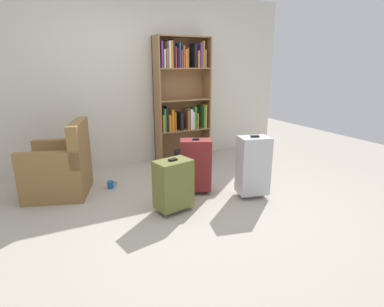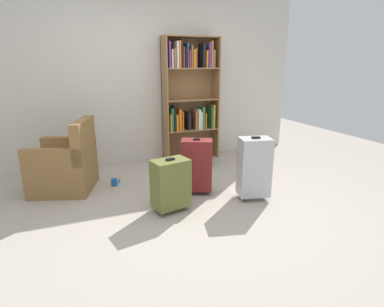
% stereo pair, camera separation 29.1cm
% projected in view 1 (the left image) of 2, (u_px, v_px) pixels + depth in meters
% --- Properties ---
extents(ground_plane, '(9.29, 9.29, 0.00)m').
position_uv_depth(ground_plane, '(191.00, 208.00, 3.48)').
color(ground_plane, '#B2A899').
extents(back_wall, '(5.31, 0.10, 2.60)m').
position_uv_depth(back_wall, '(134.00, 80.00, 4.83)').
color(back_wall, beige).
rests_on(back_wall, ground).
extents(bookshelf, '(0.89, 0.31, 1.96)m').
position_uv_depth(bookshelf, '(181.00, 94.00, 5.02)').
color(bookshelf, olive).
rests_on(bookshelf, ground).
extents(armchair, '(0.88, 0.88, 0.90)m').
position_uv_depth(armchair, '(61.00, 169.00, 3.80)').
color(armchair, olive).
rests_on(armchair, ground).
extents(mug, '(0.12, 0.08, 0.10)m').
position_uv_depth(mug, '(111.00, 185.00, 4.03)').
color(mug, '#1959A5').
rests_on(mug, ground).
extents(storage_box, '(0.44, 0.26, 0.26)m').
position_uv_depth(storage_box, '(190.00, 157.00, 4.89)').
color(storage_box, black).
rests_on(storage_box, ground).
extents(suitcase_dark_red, '(0.43, 0.35, 0.70)m').
position_uv_depth(suitcase_dark_red, '(196.00, 165.00, 3.80)').
color(suitcase_dark_red, maroon).
rests_on(suitcase_dark_red, ground).
extents(suitcase_silver, '(0.40, 0.33, 0.76)m').
position_uv_depth(suitcase_silver, '(253.00, 165.00, 3.69)').
color(suitcase_silver, '#B7BABF').
rests_on(suitcase_silver, ground).
extents(suitcase_olive, '(0.43, 0.32, 0.60)m').
position_uv_depth(suitcase_olive, '(173.00, 184.00, 3.33)').
color(suitcase_olive, brown).
rests_on(suitcase_olive, ground).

